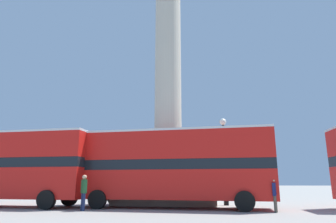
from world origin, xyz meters
TOP-DOWN VIEW (x-y plane):
  - ground_plane at (0.00, 0.00)m, footprint 200.00×200.00m
  - monument_column at (0.00, 0.00)m, footprint 6.40×6.40m
  - bus_a at (-9.50, -4.24)m, footprint 10.96×3.37m
  - bus_b at (0.69, -4.20)m, footprint 11.21×3.71m
  - equestrian_statue at (-12.15, 5.62)m, footprint 3.98×3.28m
  - street_lamp at (3.83, -1.71)m, footprint 0.44×0.44m
  - pedestrian_near_lamp at (5.84, -5.90)m, footprint 0.28×0.45m
  - pedestrian_by_plinth at (-3.61, -6.24)m, footprint 0.43×0.48m

SIDE VIEW (x-z plane):
  - ground_plane at x=0.00m, z-range 0.00..0.00m
  - pedestrian_near_lamp at x=5.84m, z-range 0.07..1.66m
  - pedestrian_by_plinth at x=-3.61m, z-range 0.12..1.90m
  - equestrian_statue at x=-12.15m, z-range -1.34..4.83m
  - bus_b at x=0.69m, z-range 0.23..4.50m
  - bus_a at x=-9.50m, z-range 0.23..4.54m
  - street_lamp at x=3.83m, z-range 0.42..5.92m
  - monument_column at x=0.00m, z-range -3.67..15.68m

